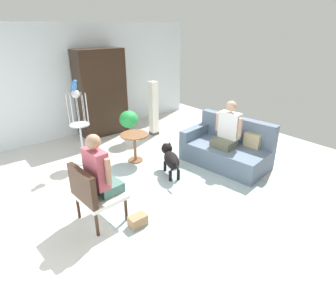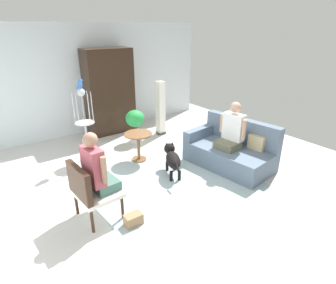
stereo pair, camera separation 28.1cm
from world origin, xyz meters
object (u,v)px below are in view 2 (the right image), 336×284
at_px(couch, 230,150).
at_px(handbag, 133,219).
at_px(dog, 172,158).
at_px(armoire_cabinet, 109,92).
at_px(person_on_couch, 232,130).
at_px(parrot, 80,84).
at_px(potted_plant, 135,122).
at_px(armchair, 89,189).
at_px(bird_cage_stand, 85,127).
at_px(person_on_armchair, 96,168).
at_px(column_lamp, 161,109).
at_px(round_end_table, 138,142).

height_order(couch, handbag, couch).
bearing_deg(dog, armoire_cabinet, 88.27).
bearing_deg(person_on_couch, parrot, 139.14).
bearing_deg(potted_plant, armchair, -131.98).
xyz_separation_m(couch, bird_cage_stand, (-2.24, 1.87, 0.43)).
xyz_separation_m(person_on_armchair, bird_cage_stand, (0.55, 1.90, -0.06)).
bearing_deg(column_lamp, parrot, -170.17).
distance_m(round_end_table, column_lamp, 1.61).
xyz_separation_m(couch, parrot, (-2.24, 1.87, 1.29)).
xyz_separation_m(person_on_couch, parrot, (-2.20, 1.90, 0.83)).
bearing_deg(person_on_armchair, dog, 13.86).
height_order(armchair, potted_plant, armchair).
relative_size(dog, armoire_cabinet, 0.40).
bearing_deg(couch, dog, 163.08).
bearing_deg(dog, couch, -16.92).
distance_m(dog, armoire_cabinet, 2.88).
xyz_separation_m(person_on_armchair, dog, (1.61, 0.40, -0.47)).
distance_m(armchair, parrot, 2.30).
xyz_separation_m(person_on_couch, person_on_armchair, (-2.74, -0.00, 0.04)).
distance_m(person_on_armchair, column_lamp, 3.47).
height_order(armchair, dog, armchair).
bearing_deg(armchair, armoire_cabinet, 60.13).
bearing_deg(column_lamp, armoire_cabinet, 135.46).
xyz_separation_m(armchair, armoire_cabinet, (1.84, 3.20, 0.54)).
xyz_separation_m(parrot, column_lamp, (2.08, 0.36, -0.92)).
height_order(person_on_couch, handbag, person_on_couch).
bearing_deg(armchair, couch, 0.95).
height_order(round_end_table, parrot, parrot).
bearing_deg(parrot, armoire_cabinet, 48.14).
height_order(person_on_armchair, armoire_cabinet, armoire_cabinet).
height_order(bird_cage_stand, potted_plant, bird_cage_stand).
distance_m(couch, round_end_table, 1.86).
distance_m(person_on_armchair, handbag, 0.89).
relative_size(dog, handbag, 3.35).
height_order(bird_cage_stand, armoire_cabinet, armoire_cabinet).
bearing_deg(dog, handbag, -147.10).
relative_size(couch, armoire_cabinet, 0.83).
relative_size(person_on_armchair, column_lamp, 0.66).
xyz_separation_m(armoire_cabinet, handbag, (-1.41, -3.65, -0.97)).
relative_size(person_on_couch, handbag, 3.53).
bearing_deg(bird_cage_stand, potted_plant, 12.88).
height_order(parrot, armoire_cabinet, armoire_cabinet).
distance_m(person_on_couch, armoire_cabinet, 3.36).
bearing_deg(dog, person_on_couch, -19.13).
relative_size(dog, bird_cage_stand, 0.56).
xyz_separation_m(person_on_armchair, potted_plant, (1.85, 2.20, -0.29)).
height_order(person_on_armchair, column_lamp, column_lamp).
bearing_deg(armoire_cabinet, dog, -91.73).
bearing_deg(handbag, bird_cage_stand, 83.66).
bearing_deg(armchair, bird_cage_stand, 70.21).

